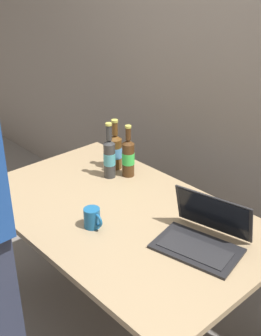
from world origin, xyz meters
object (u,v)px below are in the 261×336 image
object	(u,v)px
beer_bottle_amber	(109,157)
beer_bottle_dark	(115,150)
coffee_mug	(92,218)
laptop	(203,235)
beer_bottle_green	(128,157)

from	to	relation	value
beer_bottle_amber	beer_bottle_dark	bearing A→B (deg)	123.45
coffee_mug	beer_bottle_amber	bearing A→B (deg)	131.05
laptop	beer_bottle_amber	bearing A→B (deg)	171.81
laptop	coffee_mug	bearing A→B (deg)	-147.37
beer_bottle_green	coffee_mug	world-z (taller)	beer_bottle_green
beer_bottle_green	laptop	bearing A→B (deg)	-15.75
laptop	beer_bottle_amber	size ratio (longest dim) A/B	1.28
beer_bottle_amber	coffee_mug	bearing A→B (deg)	-48.95
laptop	coffee_mug	size ratio (longest dim) A/B	3.73
laptop	beer_bottle_green	world-z (taller)	beer_bottle_green
beer_bottle_amber	beer_bottle_dark	distance (m)	0.11
beer_bottle_dark	coffee_mug	xyz separation A→B (m)	(0.37, -0.45, -0.06)
beer_bottle_green	beer_bottle_dark	xyz separation A→B (m)	(-0.12, 0.01, -0.00)
coffee_mug	beer_bottle_green	bearing A→B (deg)	120.19
laptop	coffee_mug	world-z (taller)	laptop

